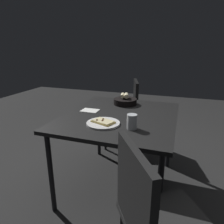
{
  "coord_description": "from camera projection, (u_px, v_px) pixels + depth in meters",
  "views": [
    {
      "loc": [
        -0.49,
        1.63,
        1.32
      ],
      "look_at": [
        0.09,
        -0.03,
        0.75
      ],
      "focal_mm": 32.58,
      "sensor_mm": 36.0,
      "label": 1
    }
  ],
  "objects": [
    {
      "name": "ground",
      "position": [
        119.0,
        185.0,
        2.03
      ],
      "size": [
        8.0,
        8.0,
        0.0
      ],
      "primitive_type": "plane",
      "color": "#262626"
    },
    {
      "name": "dining_table",
      "position": [
        120.0,
        121.0,
        1.82
      ],
      "size": [
        0.96,
        1.11,
        0.74
      ],
      "color": "black",
      "rests_on": "ground"
    },
    {
      "name": "pizza_plate",
      "position": [
        103.0,
        123.0,
        1.58
      ],
      "size": [
        0.26,
        0.26,
        0.04
      ],
      "color": "silver",
      "rests_on": "dining_table"
    },
    {
      "name": "bread_basket",
      "position": [
        125.0,
        101.0,
        2.11
      ],
      "size": [
        0.24,
        0.24,
        0.11
      ],
      "color": "black",
      "rests_on": "dining_table"
    },
    {
      "name": "beer_glass",
      "position": [
        132.0,
        123.0,
        1.48
      ],
      "size": [
        0.08,
        0.08,
        0.11
      ],
      "color": "silver",
      "rests_on": "dining_table"
    },
    {
      "name": "napkin",
      "position": [
        90.0,
        110.0,
        1.91
      ],
      "size": [
        0.16,
        0.12,
        0.0
      ],
      "color": "white",
      "rests_on": "dining_table"
    },
    {
      "name": "chair_near",
      "position": [
        154.0,
        216.0,
        1.01
      ],
      "size": [
        0.61,
        0.61,
        0.9
      ],
      "color": "black",
      "rests_on": "ground"
    },
    {
      "name": "chair_far",
      "position": [
        126.0,
        109.0,
        2.73
      ],
      "size": [
        0.55,
        0.55,
        0.89
      ],
      "color": "#2D2D2D",
      "rests_on": "ground"
    }
  ]
}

